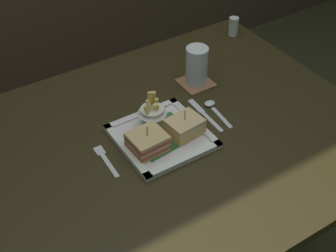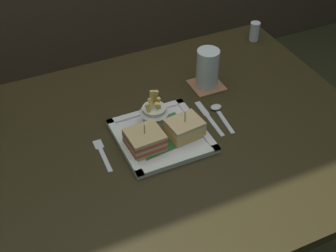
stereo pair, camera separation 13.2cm
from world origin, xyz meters
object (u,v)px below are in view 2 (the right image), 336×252
sandwich_half_right (185,128)px  water_glass (207,71)px  dining_table (174,169)px  fries_cup (154,112)px  spoon (219,111)px  square_plate (161,136)px  sandwich_half_left (145,140)px  knife (208,117)px  fork (102,153)px  salt_shaker (254,32)px

sandwich_half_right → water_glass: size_ratio=0.81×
dining_table → fries_cup: 0.20m
water_glass → spoon: bearing=-103.3°
dining_table → square_plate: square_plate is taller
square_plate → sandwich_half_left: sandwich_half_left is taller
sandwich_half_right → spoon: (0.14, 0.06, -0.03)m
square_plate → water_glass: bearing=35.6°
dining_table → sandwich_half_right: sandwich_half_right is taller
sandwich_half_left → knife: (0.22, 0.05, -0.03)m
water_glass → spoon: (-0.03, -0.14, -0.05)m
spoon → dining_table: bearing=-166.8°
sandwich_half_left → fork: 0.12m
water_glass → knife: size_ratio=0.74×
dining_table → sandwich_half_left: bearing=-169.7°
fork → knife: bearing=2.7°
square_plate → sandwich_half_right: 0.07m
fries_cup → knife: (0.16, -0.03, -0.05)m
fork → knife: same height
sandwich_half_right → knife: size_ratio=0.60×
sandwich_half_right → fork: bearing=171.7°
sandwich_half_left → fries_cup: (0.06, 0.08, 0.02)m
dining_table → square_plate: 0.15m
dining_table → water_glass: water_glass is taller
sandwich_half_left → salt_shaker: bearing=32.3°
sandwich_half_left → sandwich_half_right: sandwich_half_right is taller
square_plate → fork: square_plate is taller
water_glass → salt_shaker: bearing=31.5°
fries_cup → fork: bearing=-165.7°
square_plate → water_glass: (0.23, 0.17, 0.05)m
dining_table → salt_shaker: bearing=35.9°
dining_table → salt_shaker: (0.49, 0.35, 0.17)m
square_plate → sandwich_half_right: (0.06, -0.02, 0.03)m
fries_cup → spoon: bearing=-6.2°
water_glass → sandwich_half_right: bearing=-132.2°
fork → salt_shaker: bearing=25.8°
square_plate → fries_cup: size_ratio=2.15×
fork → spoon: 0.38m
sandwich_half_left → water_glass: 0.35m
sandwich_half_right → knife: 0.12m
square_plate → salt_shaker: size_ratio=3.49×
sandwich_half_right → knife: bearing=25.5°
dining_table → spoon: (0.16, 0.04, 0.14)m
knife → spoon: bearing=9.8°
water_glass → salt_shaker: size_ratio=1.80×
dining_table → sandwich_half_left: size_ratio=11.38×
sandwich_half_right → water_glass: 0.26m
fork → water_glass: bearing=21.3°
dining_table → salt_shaker: salt_shaker is taller
sandwich_half_left → salt_shaker: (0.59, 0.37, -0.00)m
fries_cup → water_glass: water_glass is taller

